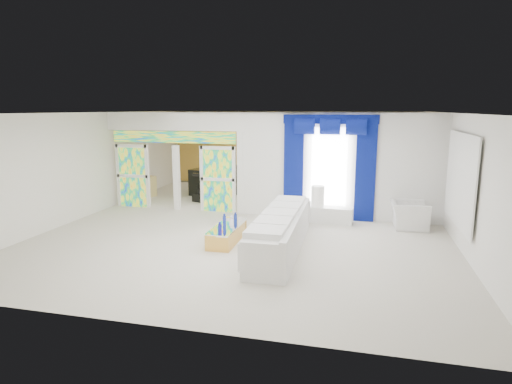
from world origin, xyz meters
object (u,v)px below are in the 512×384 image
(armchair, at_px, (408,214))
(grand_piano, at_px, (220,181))
(coffee_table, at_px, (227,234))
(console_table, at_px, (328,215))
(white_sofa, at_px, (281,233))

(armchair, height_order, grand_piano, grand_piano)
(coffee_table, height_order, console_table, console_table)
(console_table, distance_m, grand_piano, 5.37)
(armchair, bearing_deg, console_table, 88.48)
(white_sofa, relative_size, coffee_table, 2.43)
(white_sofa, height_order, console_table, white_sofa)
(armchair, bearing_deg, grand_piano, 60.88)
(coffee_table, relative_size, armchair, 1.53)
(coffee_table, height_order, armchair, armchair)
(console_table, height_order, grand_piano, grand_piano)
(white_sofa, xyz_separation_m, coffee_table, (-1.35, 0.30, -0.20))
(white_sofa, relative_size, console_table, 3.02)
(coffee_table, xyz_separation_m, console_table, (2.20, 2.32, 0.04))
(coffee_table, height_order, grand_piano, grand_piano)
(white_sofa, relative_size, grand_piano, 2.12)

